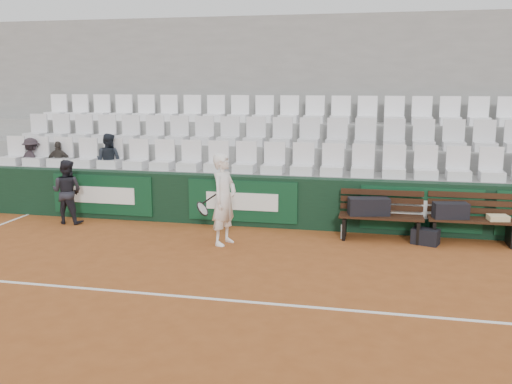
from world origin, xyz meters
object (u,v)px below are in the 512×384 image
sports_bag_left (369,206)px  spectator_a (31,141)px  water_bottle_far (431,237)px  tennis_player (224,199)px  ball_kid (67,192)px  spectator_c (108,140)px  sports_bag_right (451,211)px  bench_left (381,228)px  sports_bag_ground (425,237)px  spectator_b (58,143)px  bench_right (471,231)px  water_bottle_near (343,232)px

sports_bag_left → spectator_a: (-7.50, 1.02, 0.92)m
water_bottle_far → tennis_player: tennis_player is taller
sports_bag_left → ball_kid: ball_kid is taller
spectator_c → sports_bag_right: bearing=174.8°
bench_left → sports_bag_ground: size_ratio=3.28×
spectator_a → spectator_b: 0.68m
tennis_player → bench_right: bearing=12.8°
sports_bag_left → sports_bag_right: sports_bag_left is taller
sports_bag_right → spectator_b: size_ratio=0.60×
sports_bag_left → water_bottle_near: 0.66m
spectator_a → water_bottle_near: bearing=-164.6°
sports_bag_right → spectator_c: size_ratio=0.50×
water_bottle_near → spectator_b: size_ratio=0.27×
spectator_b → spectator_c: (1.20, 0.00, 0.10)m
spectator_b → spectator_c: 1.20m
tennis_player → ball_kid: (-3.52, 0.80, -0.16)m
sports_bag_left → sports_bag_right: (1.43, 0.04, -0.02)m
sports_bag_right → tennis_player: size_ratio=0.37×
sports_bag_ground → spectator_c: spectator_c is taller
bench_right → sports_bag_ground: (-0.79, -0.23, -0.09)m
bench_left → water_bottle_far: bench_left is taller
bench_left → water_bottle_near: size_ratio=5.62×
sports_bag_left → ball_kid: size_ratio=0.56×
bench_left → water_bottle_far: bearing=-6.4°
bench_left → spectator_c: bearing=169.9°
water_bottle_near → bench_left: bearing=7.6°
spectator_b → spectator_c: bearing=166.2°
spectator_b → spectator_c: size_ratio=0.83×
water_bottle_near → spectator_a: size_ratio=0.25×
sports_bag_ground → ball_kid: bearing=179.5°
bench_left → tennis_player: tennis_player is taller
spectator_c → spectator_b: bearing=2.7°
ball_kid → water_bottle_far: bearing=179.1°
water_bottle_far → sports_bag_left: bearing=174.0°
spectator_a → ball_kid: bearing=167.7°
bench_left → spectator_b: spectator_b is taller
sports_bag_ground → water_bottle_far: (0.10, 0.05, -0.01)m
water_bottle_near → spectator_b: spectator_b is taller
water_bottle_near → spectator_a: spectator_a is taller
water_bottle_near → spectator_c: (-5.17, 1.13, 1.46)m
spectator_c → sports_bag_ground: bearing=172.6°
sports_bag_left → spectator_a: spectator_a is taller
sports_bag_ground → ball_kid: 7.03m
sports_bag_right → spectator_b: bearing=173.2°
bench_left → water_bottle_near: 0.69m
bench_left → bench_right: same height
spectator_a → spectator_b: spectator_a is taller
bench_right → spectator_c: spectator_c is taller
water_bottle_far → spectator_b: (-7.93, 1.14, 1.36)m
water_bottle_far → spectator_a: (-8.61, 1.14, 1.40)m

